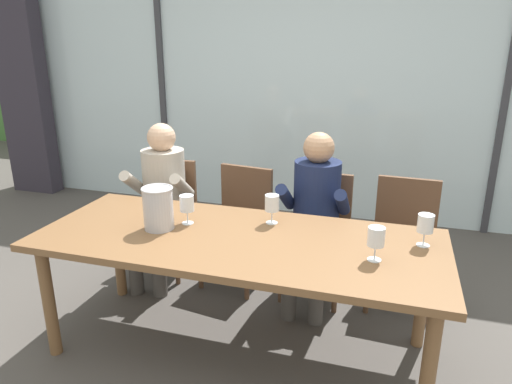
{
  "coord_description": "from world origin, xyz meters",
  "views": [
    {
      "loc": [
        0.79,
        -2.22,
        1.76
      ],
      "look_at": [
        0.0,
        0.35,
        0.88
      ],
      "focal_mm": 32.56,
      "sensor_mm": 36.0,
      "label": 1
    }
  ],
  "objects": [
    {
      "name": "ground",
      "position": [
        0.0,
        1.0,
        0.0
      ],
      "size": [
        14.0,
        14.0,
        0.0
      ],
      "primitive_type": "plane",
      "color": "#4C4742"
    },
    {
      "name": "window_glass_panel",
      "position": [
        0.0,
        2.39,
        1.3
      ],
      "size": [
        7.44,
        0.03,
        2.6
      ],
      "primitive_type": "cube",
      "color": "silver",
      "rests_on": "ground"
    },
    {
      "name": "window_mullion_left",
      "position": [
        -1.67,
        2.37,
        1.3
      ],
      "size": [
        0.06,
        0.06,
        2.6
      ],
      "primitive_type": "cube",
      "color": "#38383D",
      "rests_on": "ground"
    },
    {
      "name": "window_mullion_right",
      "position": [
        1.67,
        2.37,
        1.3
      ],
      "size": [
        0.06,
        0.06,
        2.6
      ],
      "primitive_type": "cube",
      "color": "#38383D",
      "rests_on": "ground"
    },
    {
      "name": "hillside_vineyard",
      "position": [
        0.0,
        5.62,
        0.87
      ],
      "size": [
        13.44,
        2.4,
        1.74
      ],
      "primitive_type": "cube",
      "color": "#477A38",
      "rests_on": "ground"
    },
    {
      "name": "curtain_heavy_drape",
      "position": [
        -3.37,
        2.21,
        1.3
      ],
      "size": [
        0.56,
        0.2,
        2.6
      ],
      "primitive_type": "cube",
      "color": "#332D38",
      "rests_on": "ground"
    },
    {
      "name": "dining_table",
      "position": [
        0.0,
        0.0,
        0.65
      ],
      "size": [
        2.24,
        0.9,
        0.73
      ],
      "color": "brown",
      "rests_on": "ground"
    },
    {
      "name": "chair_near_curtain",
      "position": [
        -0.9,
        0.88,
        0.5
      ],
      "size": [
        0.46,
        0.46,
        0.86
      ],
      "rotation": [
        0.0,
        0.0,
        0.05
      ],
      "color": "brown",
      "rests_on": "ground"
    },
    {
      "name": "chair_left_of_center",
      "position": [
        -0.28,
        0.85,
        0.5
      ],
      "size": [
        0.5,
        0.5,
        0.86
      ],
      "rotation": [
        0.0,
        0.0,
        -0.14
      ],
      "color": "brown",
      "rests_on": "ground"
    },
    {
      "name": "chair_center",
      "position": [
        0.31,
        0.86,
        0.5
      ],
      "size": [
        0.46,
        0.46,
        0.86
      ],
      "rotation": [
        0.0,
        0.0,
        -0.05
      ],
      "color": "brown",
      "rests_on": "ground"
    },
    {
      "name": "chair_right_of_center",
      "position": [
        0.9,
        0.89,
        0.5
      ],
      "size": [
        0.46,
        0.46,
        0.86
      ],
      "rotation": [
        0.0,
        0.0,
        -0.05
      ],
      "color": "brown",
      "rests_on": "ground"
    },
    {
      "name": "person_beige_jumper",
      "position": [
        -0.86,
        0.73,
        0.67
      ],
      "size": [
        0.49,
        0.63,
        1.18
      ],
      "rotation": [
        0.0,
        0.0,
        0.09
      ],
      "color": "#B7AD9E",
      "rests_on": "ground"
    },
    {
      "name": "person_navy_polo",
      "position": [
        0.3,
        0.73,
        0.67
      ],
      "size": [
        0.46,
        0.61,
        1.18
      ],
      "rotation": [
        0.0,
        0.0,
        -0.01
      ],
      "color": "#192347",
      "rests_on": "ground"
    },
    {
      "name": "ice_bucket_primary",
      "position": [
        -0.47,
        -0.02,
        0.85
      ],
      "size": [
        0.18,
        0.18,
        0.25
      ],
      "color": "#B7B7BC",
      "rests_on": "dining_table"
    },
    {
      "name": "wine_glass_by_left_taster",
      "position": [
        -0.35,
        0.1,
        0.84
      ],
      "size": [
        0.08,
        0.08,
        0.17
      ],
      "color": "silver",
      "rests_on": "dining_table"
    },
    {
      "name": "wine_glass_near_bucket",
      "position": [
        0.74,
        -0.07,
        0.84
      ],
      "size": [
        0.08,
        0.08,
        0.17
      ],
      "color": "silver",
      "rests_on": "dining_table"
    },
    {
      "name": "wine_glass_center_pour",
      "position": [
        0.97,
        0.18,
        0.84
      ],
      "size": [
        0.08,
        0.08,
        0.17
      ],
      "color": "silver",
      "rests_on": "dining_table"
    },
    {
      "name": "wine_glass_by_right_taster",
      "position": [
        0.13,
        0.25,
        0.84
      ],
      "size": [
        0.08,
        0.08,
        0.17
      ],
      "color": "silver",
      "rests_on": "dining_table"
    }
  ]
}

